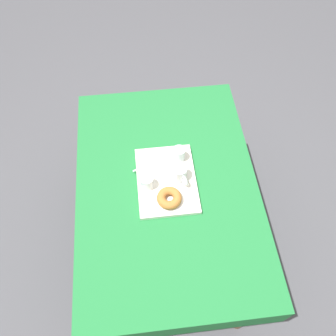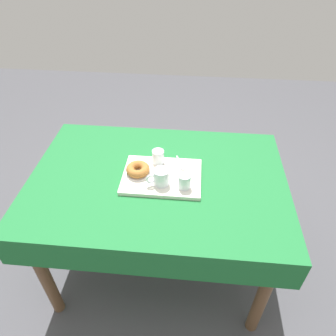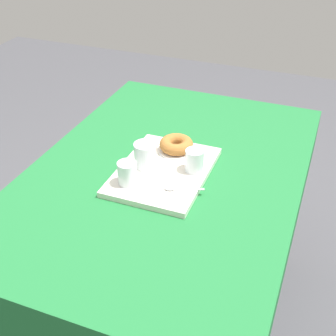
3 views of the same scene
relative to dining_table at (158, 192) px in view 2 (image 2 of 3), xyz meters
name	(u,v)px [view 2 (image 2 of 3)]	position (x,y,z in m)	size (l,w,h in m)	color
ground_plane	(160,263)	(0.00, 0.00, -0.67)	(6.00, 6.00, 0.00)	#47474C
dining_table	(158,192)	(0.00, 0.00, 0.00)	(1.31, 0.90, 0.77)	#1E6B33
serving_tray	(162,176)	(0.02, 0.00, 0.11)	(0.39, 0.29, 0.02)	silver
tea_mug_left	(161,178)	(0.03, -0.06, 0.16)	(0.11, 0.08, 0.09)	white
water_glass_near	(184,182)	(0.14, -0.08, 0.15)	(0.06, 0.06, 0.08)	white
water_glass_far	(158,157)	(-0.01, 0.10, 0.16)	(0.06, 0.06, 0.08)	white
donut_plate_left	(138,173)	(-0.10, 0.00, 0.12)	(0.12, 0.12, 0.01)	white
sugar_donut_left	(138,169)	(-0.10, 0.00, 0.15)	(0.12, 0.12, 0.04)	#A3662D
teaspoon_near	(182,166)	(0.12, 0.07, 0.12)	(0.06, 0.12, 0.01)	silver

